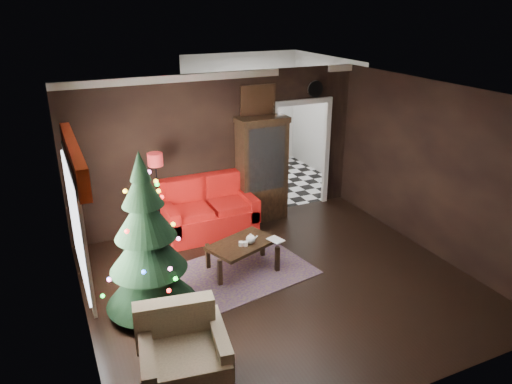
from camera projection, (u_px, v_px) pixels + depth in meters
name	position (u px, v px, depth m)	size (l,w,h in m)	color
floor	(281.00, 283.00, 7.23)	(5.50, 5.50, 0.00)	black
ceiling	(285.00, 96.00, 6.20)	(5.50, 5.50, 0.00)	white
wall_back	(219.00, 150.00, 8.83)	(5.50, 5.50, 0.00)	black
wall_front	(405.00, 287.00, 4.61)	(5.50, 5.50, 0.00)	black
wall_left	(75.00, 234.00, 5.65)	(5.50, 5.50, 0.00)	black
wall_right	(434.00, 170.00, 7.79)	(5.50, 5.50, 0.00)	black
doorway	(300.00, 157.00, 9.62)	(1.10, 0.10, 2.10)	silver
left_window	(76.00, 223.00, 5.81)	(0.05, 1.60, 1.40)	white
valance	(74.00, 157.00, 5.54)	(0.12, 2.10, 0.35)	maroon
kitchen_floor	(267.00, 182.00, 11.27)	(3.00, 3.00, 0.00)	white
kitchen_window	(241.00, 99.00, 11.87)	(0.70, 0.06, 0.70)	white
rug	(241.00, 272.00, 7.54)	(2.09, 1.52, 0.01)	#5B4053
loveseat	(209.00, 208.00, 8.62)	(1.70, 0.90, 1.00)	maroon
curio_cabinet	(262.00, 171.00, 9.09)	(0.90, 0.45, 1.90)	black
floor_lamp	(158.00, 199.00, 8.15)	(0.27, 0.27, 1.61)	black
christmas_tree	(147.00, 242.00, 6.21)	(1.21, 1.21, 2.30)	black
armchair	(185.00, 356.00, 5.09)	(0.92, 0.92, 0.94)	tan
coffee_table	(242.00, 256.00, 7.52)	(1.03, 0.62, 0.46)	black
teapot	(251.00, 239.00, 7.37)	(0.17, 0.17, 0.16)	white
cup_a	(245.00, 244.00, 7.32)	(0.08, 0.08, 0.07)	white
cup_b	(241.00, 244.00, 7.32)	(0.08, 0.08, 0.07)	white
book	(271.00, 235.00, 7.39)	(0.18, 0.02, 0.25)	#9A715C
wall_clock	(315.00, 89.00, 9.18)	(0.32, 0.32, 0.06)	white
painting	(258.00, 101.00, 8.77)	(0.62, 0.05, 0.52)	#BA7D4D
kitchen_counter	(246.00, 150.00, 12.12)	(1.80, 0.60, 0.90)	silver
kitchen_table	(261.00, 173.00, 10.76)	(0.70, 0.70, 0.75)	brown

